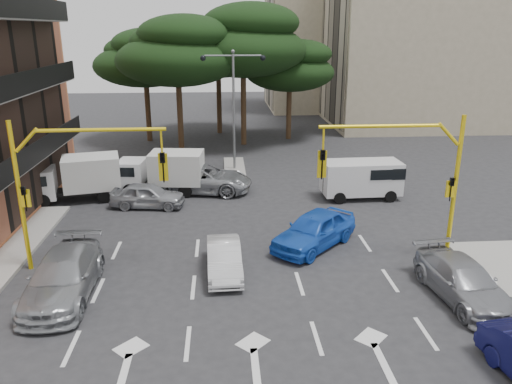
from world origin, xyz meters
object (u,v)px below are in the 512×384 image
Objects in this scene: signal_mast_right at (414,168)px; street_lamp_center at (233,90)px; car_silver_wagon at (63,277)px; van_white at (361,179)px; box_truck_a at (75,179)px; car_silver_parked at (463,281)px; car_silver_cross_b at (148,195)px; car_silver_cross_a at (203,179)px; box_truck_b at (162,172)px; signal_mast_left at (65,175)px; car_white_hatch at (224,258)px; car_blue_compact at (314,230)px.

signal_mast_right is 0.77× the size of street_lamp_center.
car_silver_wagon is 1.22× the size of van_white.
van_white is 15.98m from box_truck_a.
car_silver_cross_b is at bearing 133.68° from car_silver_parked.
car_silver_wagon is 9.45m from car_silver_cross_b.
signal_mast_right reaches higher than car_silver_cross_a.
car_silver_wagon is at bearing 175.10° from box_truck_b.
box_truck_a is (-2.20, 8.44, -2.65)m from signal_mast_left.
car_white_hatch is (-0.83, -14.91, -4.81)m from street_lamp_center.
box_truck_a is (-15.80, 8.44, -2.65)m from signal_mast_right.
street_lamp_center is at bearing 115.91° from signal_mast_right.
car_white_hatch is at bearing -43.97° from van_white.
car_silver_cross_a is (-8.80, 9.51, -3.09)m from signal_mast_right.
car_silver_parked is at bearing -2.89° from car_blue_compact.
signal_mast_left reaches higher than car_blue_compact.
car_silver_parked is 11.26m from van_white.
van_white is 0.86× the size of box_truck_a.
car_silver_wagon is 1.34× the size of car_silver_cross_b.
car_silver_parked is (4.46, -4.79, -0.11)m from car_blue_compact.
street_lamp_center is 10.31m from van_white.
car_silver_parked is at bearing -77.05° from signal_mast_right.
car_silver_wagon is 16.89m from van_white.
car_silver_cross_b is 0.91× the size of van_white.
car_silver_cross_a is 2.39m from box_truck_b.
van_white is at bearing 46.07° from car_white_hatch.
signal_mast_left is 9.11m from box_truck_a.
box_truck_a is at bearing 151.91° from signal_mast_right.
car_silver_cross_a is at bearing -84.17° from box_truck_b.
car_silver_wagon is (0.22, -2.29, -3.12)m from signal_mast_left.
signal_mast_left is at bearing -115.91° from street_lamp_center.
box_truck_a reaches higher than car_silver_cross_b.
car_silver_parked is at bearing 1.19° from van_white.
car_silver_cross_b is 2.61m from box_truck_b.
signal_mast_left is at bearing -62.57° from van_white.
car_silver_parked is 1.09× the size of van_white.
signal_mast_right reaches higher than car_silver_cross_b.
car_silver_cross_b is (1.94, 7.01, -3.22)m from signal_mast_left.
van_white is (7.80, 8.68, 0.47)m from car_white_hatch.
car_white_hatch is at bearing -145.80° from car_silver_cross_b.
signal_mast_left reaches higher than car_silver_parked.
signal_mast_right reaches higher than van_white.
street_lamp_center reaches higher than van_white.
car_silver_cross_a is at bearing -41.63° from car_silver_cross_b.
car_blue_compact is at bearing -131.65° from box_truck_b.
street_lamp_center is 1.55× the size of box_truck_a.
car_white_hatch is 0.79× the size of car_silver_parked.
car_white_hatch is 4.56m from car_blue_compact.
signal_mast_left is 1.14× the size of car_silver_wagon.
signal_mast_left is 1.61× the size of car_white_hatch.
signal_mast_left is 1.29× the size of car_blue_compact.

